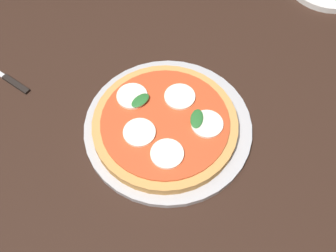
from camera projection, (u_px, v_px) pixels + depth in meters
The scene contains 5 objects.
ground_plane at pixel (177, 249), 1.38m from camera, with size 6.00×6.00×0.00m, color #2D2B28.
dining_table at pixel (183, 161), 0.83m from camera, with size 1.25×1.04×0.74m.
serving_tray at pixel (168, 127), 0.75m from camera, with size 0.30×0.30×0.01m, color #B2B2B7.
pizza at pixel (165, 124), 0.73m from camera, with size 0.26×0.26×0.03m.
knife at pixel (3, 76), 0.81m from camera, with size 0.12×0.16×0.01m.
Camera 1 is at (0.37, -0.03, 1.39)m, focal length 44.53 mm.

